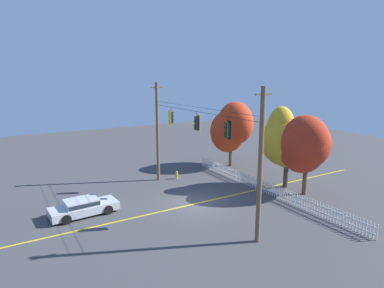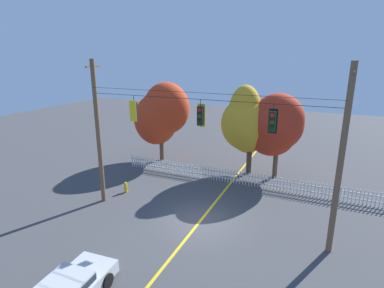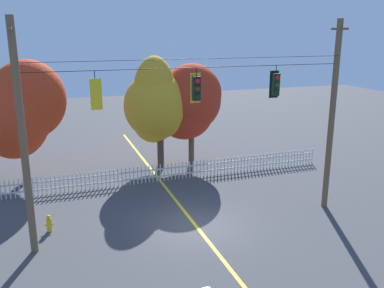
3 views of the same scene
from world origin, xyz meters
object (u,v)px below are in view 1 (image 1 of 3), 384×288
autumn_maple_mid (284,141)px  parked_car (83,207)px  traffic_signal_northbound_primary (171,118)px  traffic_signal_westbound_side (197,123)px  autumn_maple_near_fence (231,128)px  traffic_signal_northbound_secondary (227,130)px  autumn_oak_far_east (304,144)px  fire_hydrant (177,175)px

autumn_maple_mid → parked_car: size_ratio=1.51×
traffic_signal_northbound_primary → traffic_signal_westbound_side: same height
traffic_signal_northbound_primary → autumn_maple_near_fence: (-3.23, 8.72, -1.95)m
autumn_maple_near_fence → traffic_signal_northbound_secondary: bearing=-38.5°
traffic_signal_westbound_side → parked_car: bearing=-106.2°
traffic_signal_westbound_side → autumn_oak_far_east: bearing=73.4°
traffic_signal_northbound_primary → traffic_signal_northbound_secondary: (7.71, 0.02, 0.04)m
traffic_signal_northbound_primary → parked_car: 9.74m
traffic_signal_northbound_primary → parked_car: traffic_signal_northbound_primary is taller
traffic_signal_westbound_side → autumn_maple_near_fence: size_ratio=0.21×
traffic_signal_northbound_primary → autumn_maple_near_fence: traffic_signal_northbound_primary is taller
traffic_signal_northbound_primary → autumn_maple_mid: 9.79m
traffic_signal_northbound_secondary → autumn_oak_far_east: (-1.13, 8.52, -2.02)m
traffic_signal_westbound_side → parked_car: size_ratio=0.31×
traffic_signal_westbound_side → traffic_signal_northbound_secondary: 3.66m
traffic_signal_northbound_secondary → parked_car: bearing=-127.1°
autumn_oak_far_east → fire_hydrant: 11.75m
autumn_maple_mid → fire_hydrant: (-6.60, -6.84, -3.67)m
traffic_signal_northbound_secondary → autumn_maple_mid: bearing=111.1°
autumn_maple_mid → fire_hydrant: autumn_maple_mid is taller
traffic_signal_northbound_primary → fire_hydrant: size_ratio=1.91×
autumn_maple_near_fence → autumn_maple_mid: 7.69m
traffic_signal_westbound_side → autumn_maple_near_fence: (-7.27, 8.70, -1.98)m
traffic_signal_westbound_side → traffic_signal_northbound_secondary: same height
traffic_signal_northbound_primary → traffic_signal_northbound_secondary: 7.71m
traffic_signal_northbound_primary → traffic_signal_northbound_secondary: same height
parked_car → fire_hydrant: (-3.92, 9.45, -0.23)m
autumn_maple_near_fence → parked_car: 17.65m
autumn_oak_far_east → traffic_signal_westbound_side: bearing=-106.6°
parked_car → autumn_oak_far_east: bearing=73.6°
autumn_maple_near_fence → fire_hydrant: 8.13m
traffic_signal_northbound_secondary → autumn_maple_near_fence: (-10.94, 8.70, -1.99)m
traffic_signal_northbound_secondary → parked_car: traffic_signal_northbound_secondary is taller
traffic_signal_northbound_primary → autumn_maple_near_fence: 9.50m
traffic_signal_northbound_primary → fire_hydrant: 6.35m
autumn_maple_near_fence → fire_hydrant: bearing=-81.3°
traffic_signal_northbound_secondary → autumn_maple_mid: size_ratio=0.20×
autumn_maple_near_fence → traffic_signal_westbound_side: bearing=-50.1°
autumn_maple_mid → autumn_oak_far_east: (2.12, 0.07, 0.10)m
autumn_oak_far_east → parked_car: bearing=-106.4°
autumn_oak_far_east → parked_car: (-4.81, -16.36, -3.54)m
parked_car → fire_hydrant: 10.23m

